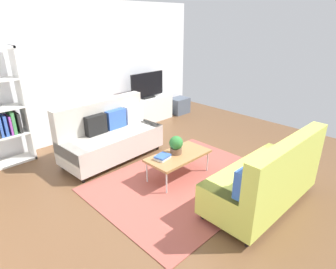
{
  "coord_description": "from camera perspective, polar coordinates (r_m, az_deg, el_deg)",
  "views": [
    {
      "loc": [
        -3.0,
        -2.96,
        2.51
      ],
      "look_at": [
        0.18,
        0.28,
        0.65
      ],
      "focal_mm": 30.19,
      "sensor_mm": 36.0,
      "label": 1
    }
  ],
  "objects": [
    {
      "name": "coffee_table",
      "position": [
        4.72,
        2.11,
        -4.37
      ],
      "size": [
        1.1,
        0.56,
        0.42
      ],
      "color": "#9E7042",
      "rests_on": "ground_plane"
    },
    {
      "name": "couch_green",
      "position": [
        4.21,
        19.23,
        -8.51
      ],
      "size": [
        1.91,
        0.86,
        1.1
      ],
      "rotation": [
        0.0,
        0.0,
        -0.01
      ],
      "color": "#C1CC51",
      "rests_on": "ground_plane"
    },
    {
      "name": "couch_beige",
      "position": [
        5.48,
        -11.6,
        -0.24
      ],
      "size": [
        1.94,
        0.94,
        1.1
      ],
      "rotation": [
        0.0,
        0.0,
        3.19
      ],
      "color": "#B2ADA3",
      "rests_on": "ground_plane"
    },
    {
      "name": "wall_far",
      "position": [
        6.58,
        -17.07,
        12.07
      ],
      "size": [
        6.4,
        0.12,
        2.9
      ],
      "primitive_type": "cube",
      "color": "silver",
      "rests_on": "ground_plane"
    },
    {
      "name": "table_book_1",
      "position": [
        4.55,
        -1.11,
        -4.38
      ],
      "size": [
        0.27,
        0.22,
        0.03
      ],
      "primitive_type": "cube",
      "rotation": [
        0.0,
        0.0,
        0.17
      ],
      "color": "#3359B2",
      "rests_on": "table_book_0"
    },
    {
      "name": "table_book_0",
      "position": [
        4.56,
        -1.11,
        -4.73
      ],
      "size": [
        0.27,
        0.22,
        0.03
      ],
      "primitive_type": "cube",
      "rotation": [
        0.0,
        0.0,
        0.16
      ],
      "color": "silver",
      "rests_on": "coffee_table"
    },
    {
      "name": "storage_trunk",
      "position": [
        8.1,
        2.28,
        5.85
      ],
      "size": [
        0.52,
        0.4,
        0.44
      ],
      "primitive_type": "cube",
      "color": "#4C5666",
      "rests_on": "ground_plane"
    },
    {
      "name": "area_rug",
      "position": [
        4.76,
        3.39,
        -9.49
      ],
      "size": [
        2.9,
        2.2,
        0.01
      ],
      "primitive_type": "cube",
      "color": "#9E4C42",
      "rests_on": "ground_plane"
    },
    {
      "name": "potted_plant",
      "position": [
        4.68,
        1.64,
        -2.07
      ],
      "size": [
        0.23,
        0.23,
        0.31
      ],
      "color": "brown",
      "rests_on": "coffee_table"
    },
    {
      "name": "tv_console",
      "position": [
        7.41,
        -4.15,
        5.05
      ],
      "size": [
        1.4,
        0.44,
        0.64
      ],
      "primitive_type": "cube",
      "color": "silver",
      "rests_on": "ground_plane"
    },
    {
      "name": "ground_plane",
      "position": [
        4.9,
        0.84,
        -8.49
      ],
      "size": [
        7.68,
        7.68,
        0.0
      ],
      "primitive_type": "plane",
      "color": "brown"
    },
    {
      "name": "vase_0",
      "position": [
        7.0,
        -8.15,
        7.29
      ],
      "size": [
        0.13,
        0.13,
        0.17
      ],
      "primitive_type": "cylinder",
      "color": "#B24C4C",
      "rests_on": "tv_console"
    },
    {
      "name": "tv",
      "position": [
        7.24,
        -4.19,
        9.8
      ],
      "size": [
        1.0,
        0.2,
        0.64
      ],
      "color": "black",
      "rests_on": "tv_console"
    },
    {
      "name": "bottle_0",
      "position": [
        7.03,
        -6.5,
        7.72
      ],
      "size": [
        0.04,
        0.04,
        0.24
      ],
      "primitive_type": "cylinder",
      "color": "silver",
      "rests_on": "tv_console"
    },
    {
      "name": "bottle_1",
      "position": [
        7.09,
        -5.88,
        7.53
      ],
      "size": [
        0.04,
        0.04,
        0.15
      ],
      "primitive_type": "cylinder",
      "color": "#3359B2",
      "rests_on": "tv_console"
    }
  ]
}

